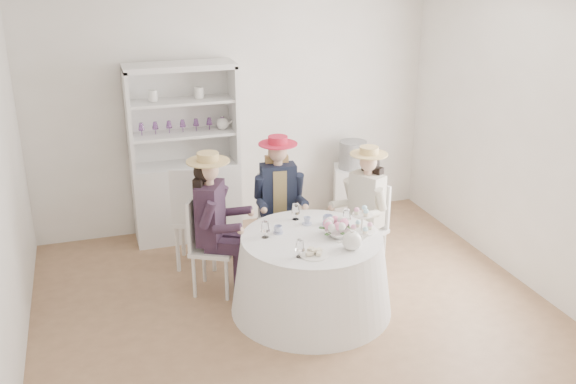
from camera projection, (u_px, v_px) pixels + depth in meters
name	position (u px, v px, depth m)	size (l,w,h in m)	color
ground	(291.00, 304.00, 5.81)	(4.50, 4.50, 0.00)	#8C6646
wall_back	(235.00, 109.00, 7.11)	(4.50, 4.50, 0.00)	silver
wall_front	(404.00, 270.00, 3.55)	(4.50, 4.50, 0.00)	silver
wall_left	(0.00, 192.00, 4.69)	(4.50, 4.50, 0.00)	silver
wall_right	(521.00, 139.00, 5.98)	(4.50, 4.50, 0.00)	silver
tea_table	(311.00, 273.00, 5.62)	(1.42, 1.42, 0.70)	white
hutch	(186.00, 178.00, 6.96)	(1.21, 0.63, 1.92)	silver
side_table	(351.00, 193.00, 7.58)	(0.40, 0.40, 0.62)	silver
hatbox	(353.00, 155.00, 7.41)	(0.32, 0.32, 0.32)	black
guest_left	(213.00, 216.00, 5.77)	(0.58, 0.52, 1.36)	silver
guest_mid	(279.00, 194.00, 6.31)	(0.49, 0.51, 1.34)	silver
guest_right	(365.00, 202.00, 6.21)	(0.54, 0.49, 1.27)	silver
spare_chair	(195.00, 214.00, 6.29)	(0.56, 0.56, 1.08)	silver
teacup_a	(278.00, 230.00, 5.55)	(0.08, 0.08, 0.06)	white
teacup_b	(307.00, 221.00, 5.74)	(0.06, 0.06, 0.06)	white
teacup_c	(328.00, 220.00, 5.73)	(0.10, 0.10, 0.08)	white
flower_bowl	(338.00, 234.00, 5.49)	(0.21, 0.21, 0.05)	white
flower_arrangement	(335.00, 225.00, 5.50)	(0.19, 0.20, 0.07)	pink
table_teapot	(352.00, 241.00, 5.25)	(0.23, 0.16, 0.17)	white
sandwich_plate	(314.00, 254.00, 5.16)	(0.24, 0.24, 0.05)	white
cupcake_stand	(362.00, 223.00, 5.57)	(0.24, 0.24, 0.22)	white
stemware_set	(312.00, 229.00, 5.47)	(0.84, 0.81, 0.15)	white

